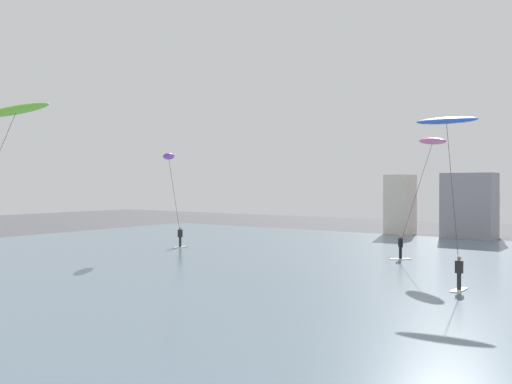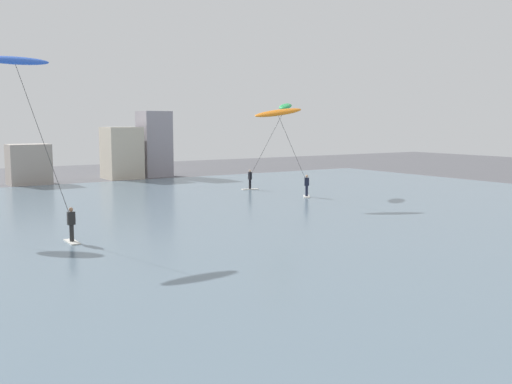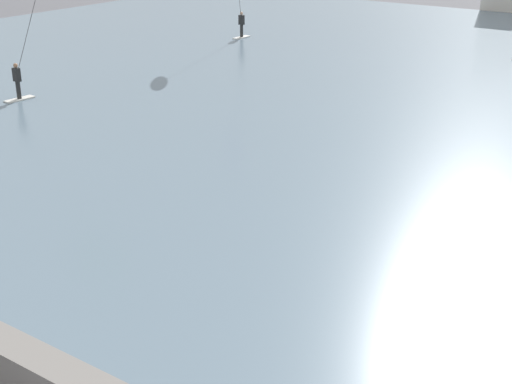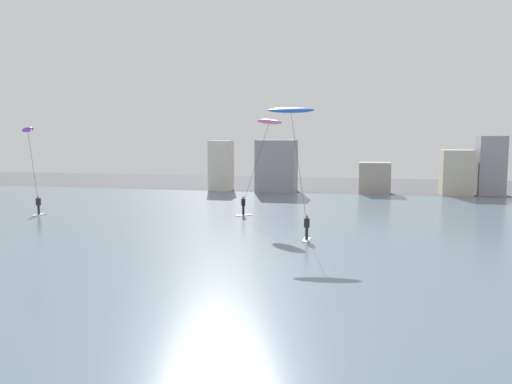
% 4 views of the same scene
% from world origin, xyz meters
% --- Properties ---
extents(water_bay, '(84.00, 52.00, 0.10)m').
position_xyz_m(water_bay, '(0.00, 30.28, 0.05)').
color(water_bay, slate).
rests_on(water_bay, ground).
extents(kitesurfer_blue, '(3.41, 4.34, 8.78)m').
position_xyz_m(kitesurfer_blue, '(-0.38, 32.34, 7.85)').
color(kitesurfer_blue, silver).
rests_on(kitesurfer_blue, water_bay).
extents(kitesurfer_lime, '(3.73, 5.45, 9.85)m').
position_xyz_m(kitesurfer_lime, '(-20.76, 19.88, 8.74)').
color(kitesurfer_lime, silver).
rests_on(kitesurfer_lime, water_bay).
extents(kitesurfer_purple, '(2.42, 4.28, 7.52)m').
position_xyz_m(kitesurfer_purple, '(-21.55, 33.21, 6.44)').
color(kitesurfer_purple, silver).
rests_on(kitesurfer_purple, water_bay).
extents(kitesurfer_pink, '(4.51, 3.12, 8.19)m').
position_xyz_m(kitesurfer_pink, '(-3.31, 38.15, 7.28)').
color(kitesurfer_pink, silver).
rests_on(kitesurfer_pink, water_bay).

